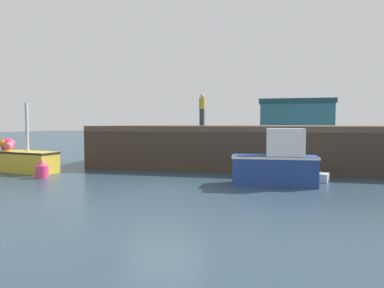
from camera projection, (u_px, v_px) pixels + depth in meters
ground at (164, 194)px, 11.02m from camera, size 120.00×160.00×0.10m
pier at (245, 132)px, 18.01m from camera, size 14.69×7.72×2.04m
fishing_boat_near_left at (25, 159)px, 15.50m from camera, size 3.13×1.56×3.05m
fishing_boat_near_right at (277, 163)px, 12.24m from camera, size 2.95×1.23×1.99m
rowboat at (305, 176)px, 13.32m from camera, size 1.85×1.17×0.36m
dockworker at (202, 110)px, 19.61m from camera, size 0.34×0.34×1.76m
warehouse at (295, 121)px, 39.19m from camera, size 7.88×5.28×4.79m
mooring_buoy_foreground at (42, 170)px, 13.89m from camera, size 0.49×0.49×0.73m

